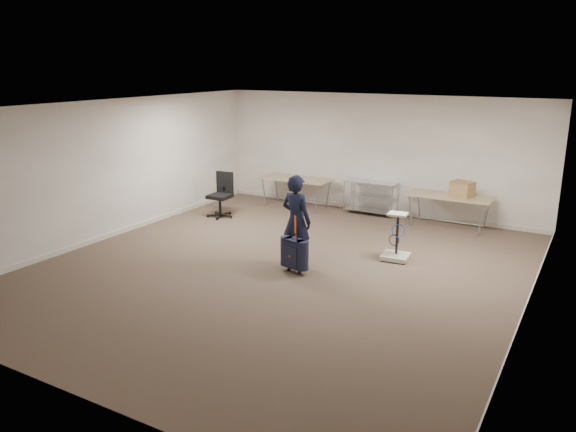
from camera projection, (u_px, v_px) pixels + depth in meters
The scene contains 10 objects.
ground at pixel (282, 268), 9.89m from camera, with size 9.00×9.00×0.00m, color #4D3F2F.
room_shell at pixel (317, 244), 11.03m from camera, with size 8.00×9.00×9.00m.
folding_table_left at pixel (296, 180), 13.93m from camera, with size 1.80×0.75×0.73m.
folding_table_right at pixel (450, 198), 12.11m from camera, with size 1.80×0.75×0.73m.
wire_shelf at pixel (371, 196), 13.29m from camera, with size 1.22×0.47×0.80m.
person at pixel (296, 220), 9.86m from camera, with size 0.60×0.39×1.63m, color black.
suitcase at pixel (294, 253), 9.59m from camera, with size 0.41×0.29×1.01m.
office_chair at pixel (221, 203), 13.13m from camera, with size 0.63×0.63×1.04m.
equipment_cart at pixel (396, 247), 10.26m from camera, with size 0.52×0.52×0.88m.
cardboard_box at pixel (462, 189), 11.95m from camera, with size 0.44×0.33×0.33m, color #A06B4A.
Camera 1 is at (4.71, -8.02, 3.49)m, focal length 35.00 mm.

